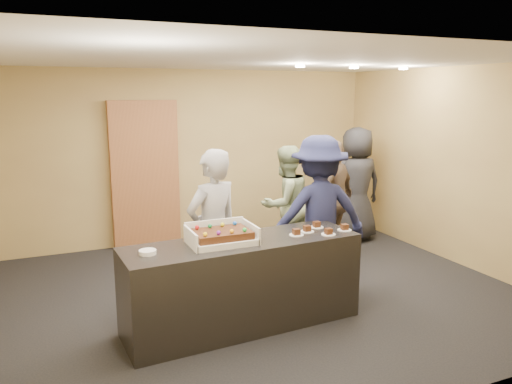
{
  "coord_description": "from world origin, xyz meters",
  "views": [
    {
      "loc": [
        -2.24,
        -5.13,
        2.35
      ],
      "look_at": [
        -0.01,
        0.0,
        1.23
      ],
      "focal_mm": 35.0,
      "sensor_mm": 36.0,
      "label": 1
    }
  ],
  "objects_px": {
    "sheet_cake": "(222,234)",
    "plate_stack": "(148,252)",
    "storage_cabinet": "(145,175)",
    "person_server_grey": "(213,232)",
    "serving_counter": "(243,283)",
    "cake_box": "(221,238)",
    "person_dark_suit": "(356,184)",
    "person_brown_extra": "(334,200)",
    "person_sage_man": "(285,204)",
    "person_navy_man": "(318,214)"
  },
  "relations": [
    {
      "from": "plate_stack",
      "to": "person_navy_man",
      "type": "xyz_separation_m",
      "value": [
        2.15,
        0.6,
        0.01
      ]
    },
    {
      "from": "plate_stack",
      "to": "person_sage_man",
      "type": "relative_size",
      "value": 0.1
    },
    {
      "from": "person_dark_suit",
      "to": "storage_cabinet",
      "type": "bearing_deg",
      "value": -14.67
    },
    {
      "from": "storage_cabinet",
      "to": "person_dark_suit",
      "type": "xyz_separation_m",
      "value": [
        3.15,
        -1.0,
        -0.21
      ]
    },
    {
      "from": "person_server_grey",
      "to": "person_navy_man",
      "type": "bearing_deg",
      "value": 164.24
    },
    {
      "from": "storage_cabinet",
      "to": "plate_stack",
      "type": "relative_size",
      "value": 14.17
    },
    {
      "from": "sheet_cake",
      "to": "person_dark_suit",
      "type": "bearing_deg",
      "value": 34.99
    },
    {
      "from": "sheet_cake",
      "to": "plate_stack",
      "type": "bearing_deg",
      "value": -176.38
    },
    {
      "from": "person_server_grey",
      "to": "person_sage_man",
      "type": "relative_size",
      "value": 1.09
    },
    {
      "from": "person_server_grey",
      "to": "person_navy_man",
      "type": "relative_size",
      "value": 0.95
    },
    {
      "from": "cake_box",
      "to": "storage_cabinet",
      "type": "bearing_deg",
      "value": 92.34
    },
    {
      "from": "cake_box",
      "to": "person_server_grey",
      "type": "bearing_deg",
      "value": 81.87
    },
    {
      "from": "serving_counter",
      "to": "person_sage_man",
      "type": "xyz_separation_m",
      "value": [
        1.3,
        1.63,
        0.37
      ]
    },
    {
      "from": "person_sage_man",
      "to": "person_navy_man",
      "type": "relative_size",
      "value": 0.88
    },
    {
      "from": "cake_box",
      "to": "person_brown_extra",
      "type": "relative_size",
      "value": 0.38
    },
    {
      "from": "plate_stack",
      "to": "person_server_grey",
      "type": "xyz_separation_m",
      "value": [
        0.79,
        0.5,
        -0.03
      ]
    },
    {
      "from": "serving_counter",
      "to": "person_dark_suit",
      "type": "xyz_separation_m",
      "value": [
        2.81,
        2.12,
        0.46
      ]
    },
    {
      "from": "cake_box",
      "to": "person_navy_man",
      "type": "bearing_deg",
      "value": 20.63
    },
    {
      "from": "cake_box",
      "to": "person_brown_extra",
      "type": "height_order",
      "value": "person_brown_extra"
    },
    {
      "from": "storage_cabinet",
      "to": "plate_stack",
      "type": "xyz_separation_m",
      "value": [
        -0.61,
        -3.17,
        -0.2
      ]
    },
    {
      "from": "sheet_cake",
      "to": "person_brown_extra",
      "type": "bearing_deg",
      "value": 33.69
    },
    {
      "from": "cake_box",
      "to": "person_sage_man",
      "type": "height_order",
      "value": "person_sage_man"
    },
    {
      "from": "cake_box",
      "to": "person_server_grey",
      "type": "height_order",
      "value": "person_server_grey"
    },
    {
      "from": "cake_box",
      "to": "person_dark_suit",
      "type": "bearing_deg",
      "value": 34.69
    },
    {
      "from": "person_brown_extra",
      "to": "serving_counter",
      "type": "bearing_deg",
      "value": 5.46
    },
    {
      "from": "plate_stack",
      "to": "person_dark_suit",
      "type": "height_order",
      "value": "person_dark_suit"
    },
    {
      "from": "person_sage_man",
      "to": "cake_box",
      "type": "bearing_deg",
      "value": 33.24
    },
    {
      "from": "serving_counter",
      "to": "cake_box",
      "type": "relative_size",
      "value": 3.74
    },
    {
      "from": "person_sage_man",
      "to": "person_navy_man",
      "type": "bearing_deg",
      "value": 71.17
    },
    {
      "from": "person_sage_man",
      "to": "person_brown_extra",
      "type": "height_order",
      "value": "person_brown_extra"
    },
    {
      "from": "serving_counter",
      "to": "person_dark_suit",
      "type": "bearing_deg",
      "value": 33.79
    },
    {
      "from": "storage_cabinet",
      "to": "person_navy_man",
      "type": "height_order",
      "value": "storage_cabinet"
    },
    {
      "from": "serving_counter",
      "to": "person_navy_man",
      "type": "xyz_separation_m",
      "value": [
        1.19,
        0.56,
        0.48
      ]
    },
    {
      "from": "person_brown_extra",
      "to": "sheet_cake",
      "type": "bearing_deg",
      "value": 2.6
    },
    {
      "from": "serving_counter",
      "to": "person_dark_suit",
      "type": "height_order",
      "value": "person_dark_suit"
    },
    {
      "from": "storage_cabinet",
      "to": "cake_box",
      "type": "relative_size",
      "value": 3.48
    },
    {
      "from": "plate_stack",
      "to": "person_brown_extra",
      "type": "height_order",
      "value": "person_brown_extra"
    },
    {
      "from": "sheet_cake",
      "to": "plate_stack",
      "type": "xyz_separation_m",
      "value": [
        -0.73,
        -0.05,
        -0.08
      ]
    },
    {
      "from": "plate_stack",
      "to": "person_brown_extra",
      "type": "distance_m",
      "value": 3.31
    },
    {
      "from": "plate_stack",
      "to": "person_dark_suit",
      "type": "relative_size",
      "value": 0.09
    },
    {
      "from": "serving_counter",
      "to": "person_brown_extra",
      "type": "bearing_deg",
      "value": 33.28
    },
    {
      "from": "serving_counter",
      "to": "storage_cabinet",
      "type": "relative_size",
      "value": 1.07
    },
    {
      "from": "storage_cabinet",
      "to": "person_server_grey",
      "type": "relative_size",
      "value": 1.26
    },
    {
      "from": "person_sage_man",
      "to": "person_navy_man",
      "type": "distance_m",
      "value": 1.08
    },
    {
      "from": "sheet_cake",
      "to": "person_dark_suit",
      "type": "xyz_separation_m",
      "value": [
        3.03,
        2.12,
        -0.09
      ]
    },
    {
      "from": "person_server_grey",
      "to": "person_brown_extra",
      "type": "bearing_deg",
      "value": -174.8
    },
    {
      "from": "person_sage_man",
      "to": "plate_stack",
      "type": "bearing_deg",
      "value": 23.3
    },
    {
      "from": "person_server_grey",
      "to": "person_brown_extra",
      "type": "height_order",
      "value": "person_server_grey"
    },
    {
      "from": "person_navy_man",
      "to": "person_brown_extra",
      "type": "relative_size",
      "value": 1.09
    },
    {
      "from": "person_sage_man",
      "to": "person_brown_extra",
      "type": "relative_size",
      "value": 0.96
    }
  ]
}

